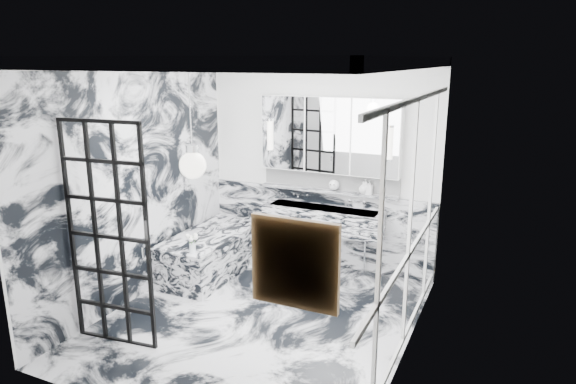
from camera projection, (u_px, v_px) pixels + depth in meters
The scene contains 25 objects.
floor at pixel (259, 318), 5.67m from camera, with size 3.60×3.60×0.00m, color silver.
ceiling at pixel (255, 57), 4.97m from camera, with size 3.60×3.60×0.00m, color white.
wall_back at pixel (320, 165), 6.91m from camera, with size 3.60×3.60×0.00m, color white.
wall_front at pixel (142, 254), 3.74m from camera, with size 3.60×3.60×0.00m, color white.
wall_left at pixel (136, 181), 5.97m from camera, with size 3.60×3.60×0.00m, color white.
wall_right at pixel (413, 215), 4.68m from camera, with size 3.60×3.60×0.00m, color white.
marble_clad_back at pixel (318, 227), 7.10m from camera, with size 3.18×0.05×1.05m, color silver.
marble_clad_left at pixel (137, 187), 5.97m from camera, with size 0.02×3.56×2.68m, color silver.
panel_molding at pixel (410, 225), 4.71m from camera, with size 0.03×3.40×2.30m, color white.
soap_bottle_a at pixel (366, 186), 6.61m from camera, with size 0.08×0.08×0.20m, color #8C5919.
soap_bottle_b at pixel (369, 187), 6.59m from camera, with size 0.08×0.08×0.18m, color #4C4C51.
soap_bottle_c at pixel (364, 187), 6.63m from camera, with size 0.13×0.13×0.16m, color silver.
face_pot at pixel (334, 185), 6.79m from camera, with size 0.14×0.14×0.14m, color white.
amber_bottle at pixel (366, 190), 6.62m from camera, with size 0.04×0.04×0.10m, color #8C5919.
flower_vase at pixel (193, 248), 6.06m from camera, with size 0.08×0.08×0.12m, color silver.
crittall_door at pixel (108, 237), 4.95m from camera, with size 0.88×0.04×2.23m, color black, non-canonical shape.
artwork at pixel (295, 263), 3.26m from camera, with size 0.50×0.05×0.50m, color orange.
pendant_light at pixel (193, 165), 4.22m from camera, with size 0.22×0.22×0.22m, color white.
trough_sink at pixel (323, 219), 6.80m from camera, with size 1.60×0.45×0.30m, color silver.
ledge at pixel (328, 191), 6.86m from camera, with size 1.90×0.14×0.04m, color silver.
subway_tile at pixel (330, 180), 6.88m from camera, with size 1.90×0.03×0.23m, color white.
mirror_cabinet at pixel (329, 135), 6.67m from camera, with size 1.90×0.16×1.00m, color white.
sconce_left at pixel (270, 135), 6.93m from camera, with size 0.07×0.07×0.40m, color white.
sconce_right at pixel (390, 143), 6.27m from camera, with size 0.07×0.07×0.40m, color white.
bathtub at pixel (212, 252), 6.86m from camera, with size 0.75×1.65×0.55m, color silver.
Camera 1 is at (2.43, -4.54, 2.78)m, focal length 32.00 mm.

